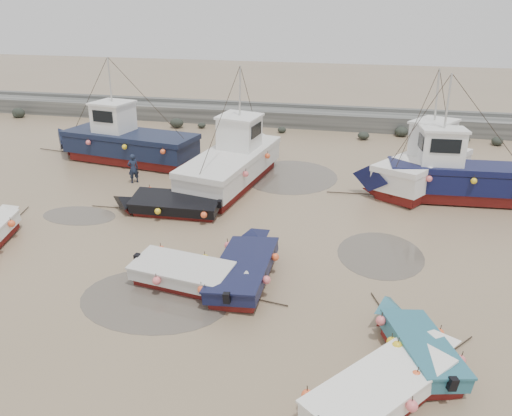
# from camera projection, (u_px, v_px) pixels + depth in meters

# --- Properties ---
(ground) EXTENTS (120.00, 120.00, 0.00)m
(ground) POSITION_uv_depth(u_px,v_px,m) (223.00, 260.00, 19.76)
(ground) COLOR #8F775D
(ground) RESTS_ON ground
(seawall) EXTENTS (60.00, 4.92, 1.50)m
(seawall) POSITION_uv_depth(u_px,v_px,m) (299.00, 118.00, 39.20)
(seawall) COLOR slate
(seawall) RESTS_ON ground
(puddle_a) EXTENTS (5.30, 5.30, 0.01)m
(puddle_a) POSITION_uv_depth(u_px,v_px,m) (155.00, 299.00, 17.24)
(puddle_a) COLOR #534B42
(puddle_a) RESTS_ON ground
(puddle_b) EXTENTS (3.45, 3.45, 0.01)m
(puddle_b) POSITION_uv_depth(u_px,v_px,m) (380.00, 255.00, 20.15)
(puddle_b) COLOR #534B42
(puddle_b) RESTS_ON ground
(puddle_c) EXTENTS (3.61, 3.61, 0.01)m
(puddle_c) POSITION_uv_depth(u_px,v_px,m) (79.00, 216.00, 23.64)
(puddle_c) COLOR #534B42
(puddle_c) RESTS_ON ground
(puddle_d) EXTENTS (5.44, 5.44, 0.01)m
(puddle_d) POSITION_uv_depth(u_px,v_px,m) (290.00, 176.00, 28.66)
(puddle_d) COLOR #534B42
(puddle_d) RESTS_ON ground
(dinghy_1) EXTENTS (2.37, 6.60, 1.43)m
(dinghy_1) POSITION_uv_depth(u_px,v_px,m) (247.00, 265.00, 18.35)
(dinghy_1) COLOR maroon
(dinghy_1) RESTS_ON ground
(dinghy_2) EXTENTS (2.64, 5.09, 1.43)m
(dinghy_2) POSITION_uv_depth(u_px,v_px,m) (414.00, 341.00, 14.31)
(dinghy_2) COLOR maroon
(dinghy_2) RESTS_ON ground
(dinghy_3) EXTENTS (4.83, 5.58, 1.43)m
(dinghy_3) POSITION_uv_depth(u_px,v_px,m) (390.00, 383.00, 12.81)
(dinghy_3) COLOR maroon
(dinghy_3) RESTS_ON ground
(dinghy_4) EXTENTS (6.64, 2.20, 1.43)m
(dinghy_4) POSITION_uv_depth(u_px,v_px,m) (169.00, 202.00, 23.74)
(dinghy_4) COLOR maroon
(dinghy_4) RESTS_ON ground
(dinghy_5) EXTENTS (5.89, 2.57, 1.43)m
(dinghy_5) POSITION_uv_depth(u_px,v_px,m) (191.00, 273.00, 17.78)
(dinghy_5) COLOR maroon
(dinghy_5) RESTS_ON ground
(cabin_boat_0) EXTENTS (11.52, 4.42, 6.22)m
(cabin_boat_0) POSITION_uv_depth(u_px,v_px,m) (122.00, 141.00, 30.82)
(cabin_boat_0) COLOR maroon
(cabin_boat_0) RESTS_ON ground
(cabin_boat_1) EXTENTS (4.30, 11.45, 6.22)m
(cabin_boat_1) POSITION_uv_depth(u_px,v_px,m) (235.00, 159.00, 27.40)
(cabin_boat_1) COLOR maroon
(cabin_boat_1) RESTS_ON ground
(cabin_boat_2) EXTENTS (9.73, 3.08, 6.22)m
(cabin_boat_2) POSITION_uv_depth(u_px,v_px,m) (444.00, 174.00, 24.99)
(cabin_boat_2) COLOR maroon
(cabin_boat_2) RESTS_ON ground
(cabin_boat_3) EXTENTS (6.14, 8.26, 6.22)m
(cabin_boat_3) POSITION_uv_depth(u_px,v_px,m) (430.00, 163.00, 26.47)
(cabin_boat_3) COLOR maroon
(cabin_boat_3) RESTS_ON ground
(person) EXTENTS (0.71, 0.69, 1.64)m
(person) POSITION_uv_depth(u_px,v_px,m) (135.00, 183.00, 27.74)
(person) COLOR #171F33
(person) RESTS_ON ground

